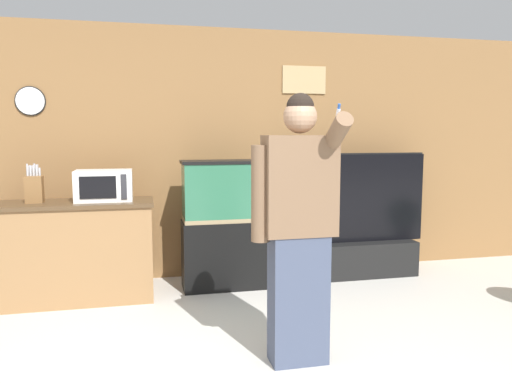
{
  "coord_description": "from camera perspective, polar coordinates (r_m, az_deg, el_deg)",
  "views": [
    {
      "loc": [
        -0.57,
        -2.6,
        1.52
      ],
      "look_at": [
        0.32,
        1.26,
        1.05
      ],
      "focal_mm": 35.0,
      "sensor_mm": 36.0,
      "label": 1
    }
  ],
  "objects": [
    {
      "name": "wall_back_paneled",
      "position": [
        5.29,
        -6.79,
        4.35
      ],
      "size": [
        10.0,
        0.08,
        2.6
      ],
      "color": "olive",
      "rests_on": "ground_plane"
    },
    {
      "name": "person_standing",
      "position": [
        3.24,
        4.8,
        -3.86
      ],
      "size": [
        0.56,
        0.42,
        1.77
      ],
      "color": "#424C66",
      "rests_on": "ground_plane"
    },
    {
      "name": "tv_on_stand",
      "position": [
        5.45,
        11.36,
        -5.44
      ],
      "size": [
        1.53,
        0.4,
        1.31
      ],
      "color": "black",
      "rests_on": "ground_plane"
    },
    {
      "name": "microwave",
      "position": [
        4.72,
        -16.98,
        0.72
      ],
      "size": [
        0.5,
        0.33,
        0.28
      ],
      "color": "white",
      "rests_on": "counter_island"
    },
    {
      "name": "counter_island",
      "position": [
        4.84,
        -20.31,
        -6.38
      ],
      "size": [
        1.46,
        0.57,
        0.91
      ],
      "color": "olive",
      "rests_on": "ground_plane"
    },
    {
      "name": "knife_block",
      "position": [
        4.8,
        -24.01,
        0.37
      ],
      "size": [
        0.14,
        0.12,
        0.35
      ],
      "color": "brown",
      "rests_on": "counter_island"
    },
    {
      "name": "aquarium_on_stand",
      "position": [
        4.9,
        -3.49,
        -3.74
      ],
      "size": [
        0.85,
        0.38,
        1.26
      ],
      "color": "black",
      "rests_on": "ground_plane"
    }
  ]
}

